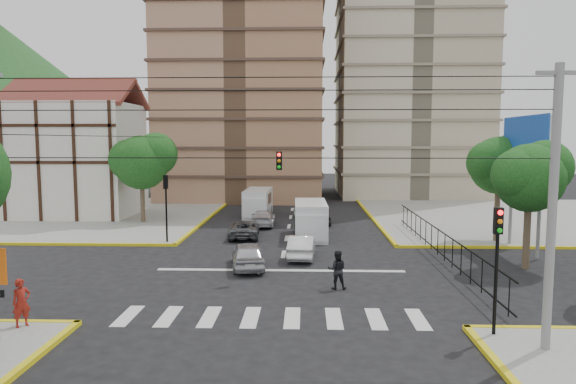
{
  "coord_description": "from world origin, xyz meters",
  "views": [
    {
      "loc": [
        1.29,
        -25.13,
        6.81
      ],
      "look_at": [
        0.34,
        2.58,
        4.0
      ],
      "focal_mm": 32.0,
      "sensor_mm": 36.0,
      "label": 1
    }
  ],
  "objects_px": {
    "van_right_lane": "(311,221)",
    "pedestrian_crosswalk": "(337,270)",
    "car_silver_front_left": "(248,255)",
    "pedestrian_sw_corner": "(21,303)",
    "traffic_light_se": "(497,250)",
    "van_left_lane": "(258,203)",
    "car_white_front_right": "(302,246)",
    "traffic_light_nw": "(166,197)"
  },
  "relations": [
    {
      "from": "traffic_light_se",
      "to": "van_left_lane",
      "type": "distance_m",
      "value": 30.06
    },
    {
      "from": "pedestrian_crosswalk",
      "to": "car_white_front_right",
      "type": "bearing_deg",
      "value": -73.4
    },
    {
      "from": "pedestrian_sw_corner",
      "to": "pedestrian_crosswalk",
      "type": "relative_size",
      "value": 0.97
    },
    {
      "from": "traffic_light_se",
      "to": "van_right_lane",
      "type": "relative_size",
      "value": 0.79
    },
    {
      "from": "car_white_front_right",
      "to": "pedestrian_sw_corner",
      "type": "bearing_deg",
      "value": 53.15
    },
    {
      "from": "van_left_lane",
      "to": "traffic_light_nw",
      "type": "bearing_deg",
      "value": -109.14
    },
    {
      "from": "van_right_lane",
      "to": "car_white_front_right",
      "type": "relative_size",
      "value": 1.36
    },
    {
      "from": "van_left_lane",
      "to": "car_silver_front_left",
      "type": "distance_m",
      "value": 18.59
    },
    {
      "from": "car_white_front_right",
      "to": "car_silver_front_left",
      "type": "bearing_deg",
      "value": 44.26
    },
    {
      "from": "pedestrian_sw_corner",
      "to": "pedestrian_crosswalk",
      "type": "height_order",
      "value": "pedestrian_sw_corner"
    },
    {
      "from": "car_silver_front_left",
      "to": "traffic_light_nw",
      "type": "bearing_deg",
      "value": -55.48
    },
    {
      "from": "traffic_light_se",
      "to": "van_right_lane",
      "type": "bearing_deg",
      "value": 108.83
    },
    {
      "from": "traffic_light_nw",
      "to": "van_left_lane",
      "type": "relative_size",
      "value": 0.81
    },
    {
      "from": "car_silver_front_left",
      "to": "pedestrian_sw_corner",
      "type": "bearing_deg",
      "value": 42.85
    },
    {
      "from": "traffic_light_nw",
      "to": "car_white_front_right",
      "type": "xyz_separation_m",
      "value": [
        8.89,
        -3.65,
        -2.44
      ]
    },
    {
      "from": "van_left_lane",
      "to": "pedestrian_crosswalk",
      "type": "bearing_deg",
      "value": -73.45
    },
    {
      "from": "van_right_lane",
      "to": "car_silver_front_left",
      "type": "distance_m",
      "value": 9.22
    },
    {
      "from": "car_silver_front_left",
      "to": "pedestrian_sw_corner",
      "type": "relative_size",
      "value": 2.4
    },
    {
      "from": "van_left_lane",
      "to": "car_silver_front_left",
      "type": "height_order",
      "value": "van_left_lane"
    },
    {
      "from": "van_right_lane",
      "to": "car_white_front_right",
      "type": "distance_m",
      "value": 6.1
    },
    {
      "from": "van_right_lane",
      "to": "pedestrian_crosswalk",
      "type": "relative_size",
      "value": 3.11
    },
    {
      "from": "pedestrian_sw_corner",
      "to": "traffic_light_se",
      "type": "bearing_deg",
      "value": -49.02
    },
    {
      "from": "traffic_light_nw",
      "to": "pedestrian_sw_corner",
      "type": "height_order",
      "value": "traffic_light_nw"
    },
    {
      "from": "van_right_lane",
      "to": "pedestrian_crosswalk",
      "type": "height_order",
      "value": "van_right_lane"
    },
    {
      "from": "traffic_light_nw",
      "to": "van_left_lane",
      "type": "xyz_separation_m",
      "value": [
        4.83,
        12.4,
        -1.93
      ]
    },
    {
      "from": "car_silver_front_left",
      "to": "car_white_front_right",
      "type": "height_order",
      "value": "car_silver_front_left"
    },
    {
      "from": "car_silver_front_left",
      "to": "pedestrian_sw_corner",
      "type": "distance_m",
      "value": 11.68
    },
    {
      "from": "car_white_front_right",
      "to": "pedestrian_crosswalk",
      "type": "xyz_separation_m",
      "value": [
        1.66,
        -6.22,
        0.22
      ]
    },
    {
      "from": "car_white_front_right",
      "to": "traffic_light_nw",
      "type": "bearing_deg",
      "value": -19.02
    },
    {
      "from": "traffic_light_nw",
      "to": "pedestrian_sw_corner",
      "type": "distance_m",
      "value": 15.61
    },
    {
      "from": "traffic_light_nw",
      "to": "car_white_front_right",
      "type": "bearing_deg",
      "value": -22.33
    },
    {
      "from": "van_right_lane",
      "to": "van_left_lane",
      "type": "xyz_separation_m",
      "value": [
        -4.63,
        10.0,
        -0.03
      ]
    },
    {
      "from": "car_silver_front_left",
      "to": "traffic_light_se",
      "type": "bearing_deg",
      "value": 125.51
    },
    {
      "from": "van_right_lane",
      "to": "traffic_light_nw",
      "type": "bearing_deg",
      "value": -166.94
    },
    {
      "from": "car_silver_front_left",
      "to": "pedestrian_sw_corner",
      "type": "height_order",
      "value": "pedestrian_sw_corner"
    },
    {
      "from": "traffic_light_se",
      "to": "car_white_front_right",
      "type": "height_order",
      "value": "traffic_light_se"
    },
    {
      "from": "traffic_light_nw",
      "to": "pedestrian_crosswalk",
      "type": "height_order",
      "value": "traffic_light_nw"
    },
    {
      "from": "traffic_light_nw",
      "to": "pedestrian_crosswalk",
      "type": "relative_size",
      "value": 2.45
    },
    {
      "from": "van_right_lane",
      "to": "car_silver_front_left",
      "type": "height_order",
      "value": "van_right_lane"
    },
    {
      "from": "van_right_lane",
      "to": "pedestrian_crosswalk",
      "type": "xyz_separation_m",
      "value": [
        1.09,
        -12.27,
        -0.32
      ]
    },
    {
      "from": "traffic_light_nw",
      "to": "car_silver_front_left",
      "type": "height_order",
      "value": "traffic_light_nw"
    },
    {
      "from": "traffic_light_nw",
      "to": "pedestrian_crosswalk",
      "type": "distance_m",
      "value": 14.62
    }
  ]
}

